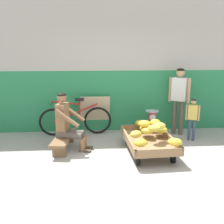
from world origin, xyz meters
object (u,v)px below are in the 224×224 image
at_px(weighing_scale, 152,117).
at_px(sign_board, 95,114).
at_px(banana_cart, 148,141).
at_px(plastic_crate, 152,129).
at_px(low_bench, 64,139).
at_px(customer_adult, 179,94).
at_px(shopping_bag, 151,137).
at_px(vendor_seated, 67,122).
at_px(customer_child, 192,115).
at_px(bicycle_near_left, 75,120).

distance_m(weighing_scale, sign_board, 1.36).
distance_m(banana_cart, plastic_crate, 1.04).
relative_size(low_bench, sign_board, 1.29).
distance_m(plastic_crate, customer_adult, 1.02).
bearing_deg(shopping_bag, weighing_scale, 77.04).
height_order(vendor_seated, customer_child, vendor_seated).
relative_size(sign_board, customer_adult, 0.57).
xyz_separation_m(vendor_seated, shopping_bag, (1.74, 0.27, -0.45)).
bearing_deg(low_bench, banana_cart, -11.15).
distance_m(banana_cart, vendor_seated, 1.61).
distance_m(plastic_crate, sign_board, 1.39).
relative_size(banana_cart, sign_board, 1.69).
distance_m(weighing_scale, shopping_bag, 0.55).
distance_m(sign_board, customer_adult, 2.01).
xyz_separation_m(low_bench, sign_board, (0.64, 1.12, 0.24)).
height_order(banana_cart, bicycle_near_left, bicycle_near_left).
distance_m(banana_cart, customer_child, 1.29).
height_order(banana_cart, customer_child, customer_child).
distance_m(low_bench, plastic_crate, 2.04).
bearing_deg(banana_cart, bicycle_near_left, 140.38).
relative_size(bicycle_near_left, sign_board, 1.90).
bearing_deg(weighing_scale, banana_cart, -106.24).
relative_size(sign_board, customer_child, 0.95).
distance_m(low_bench, shopping_bag, 1.85).
bearing_deg(plastic_crate, weighing_scale, -90.00).
relative_size(vendor_seated, weighing_scale, 3.80).
bearing_deg(plastic_crate, shopping_bag, -102.93).
xyz_separation_m(vendor_seated, customer_child, (2.63, 0.32, 0.00)).
bearing_deg(bicycle_near_left, plastic_crate, -6.71).
bearing_deg(shopping_bag, customer_child, 3.55).
bearing_deg(sign_board, plastic_crate, -19.08).
bearing_deg(low_bench, customer_child, 6.32).
height_order(bicycle_near_left, customer_child, customer_child).
bearing_deg(weighing_scale, customer_adult, 8.32).
height_order(plastic_crate, customer_adult, customer_adult).
bearing_deg(customer_child, vendor_seated, -173.05).
bearing_deg(banana_cart, shopping_bag, 71.35).
bearing_deg(weighing_scale, vendor_seated, -159.34).
xyz_separation_m(banana_cart, sign_board, (-0.99, 1.44, 0.19)).
relative_size(banana_cart, customer_adult, 0.97).
distance_m(vendor_seated, plastic_crate, 2.01).
bearing_deg(vendor_seated, customer_child, 6.95).
relative_size(plastic_crate, sign_board, 0.41).
relative_size(vendor_seated, shopping_bag, 4.75).
height_order(weighing_scale, customer_child, customer_child).
bearing_deg(bicycle_near_left, customer_adult, -2.78).
bearing_deg(customer_child, weighing_scale, 154.66).
bearing_deg(bicycle_near_left, low_bench, -101.71).
height_order(banana_cart, weighing_scale, weighing_scale).
bearing_deg(shopping_bag, bicycle_near_left, 158.89).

